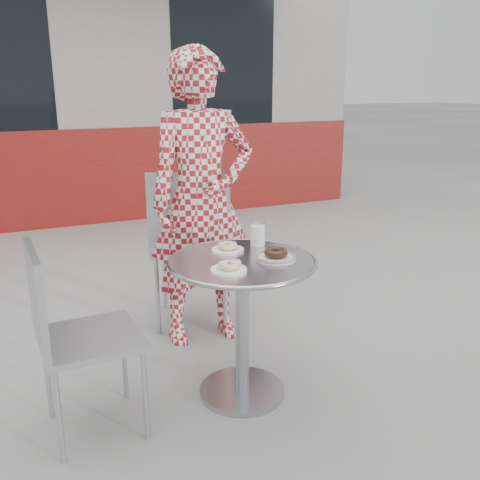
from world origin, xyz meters
name	(u,v)px	position (x,y,z in m)	size (l,w,h in m)	color
ground	(243,391)	(0.00, 0.00, 0.00)	(60.00, 60.00, 0.00)	#9A9893
storefront	(70,80)	(0.00, 5.56, 1.49)	(6.02, 4.55, 3.00)	gray
bistro_table	(242,294)	(-0.01, -0.02, 0.52)	(0.68, 0.68, 0.69)	#B7B7BC
chair_far	(193,276)	(0.05, 0.87, 0.30)	(0.61, 0.61, 0.98)	#A8ABB0
chair_left	(91,375)	(-0.71, 0.00, 0.26)	(0.42, 0.41, 0.84)	#A8ABB0
seated_person	(202,200)	(0.04, 0.65, 0.82)	(0.60, 0.39, 1.65)	maroon
plate_far	(228,248)	(-0.02, 0.13, 0.70)	(0.15, 0.15, 0.04)	white
plate_near	(229,267)	(-0.13, -0.13, 0.70)	(0.16, 0.16, 0.04)	white
plate_checker	(276,256)	(0.13, -0.07, 0.70)	(0.19, 0.19, 0.05)	white
milk_cup	(258,234)	(0.15, 0.15, 0.74)	(0.08, 0.08, 0.12)	white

